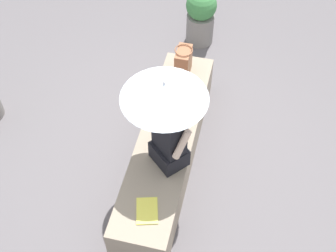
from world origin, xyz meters
TOP-DOWN VIEW (x-y plane):
  - ground_plane at (0.00, 0.00)m, footprint 14.00×14.00m
  - stone_bench at (0.00, 0.00)m, footprint 2.54×0.58m
  - person_seated at (-0.31, -0.10)m, footprint 0.46×0.48m
  - parasol at (-0.26, -0.04)m, footprint 0.79×0.79m
  - handbag_black at (0.35, 0.06)m, footprint 0.22×0.17m
  - tote_bag_canvas at (0.95, 0.03)m, footprint 0.28×0.21m
  - magazine at (-0.92, -0.03)m, footprint 0.32×0.27m
  - planter_near at (2.15, 0.04)m, footprint 0.42×0.42m

SIDE VIEW (x-z plane):
  - ground_plane at x=0.00m, z-range 0.00..0.00m
  - stone_bench at x=0.00m, z-range 0.00..0.49m
  - planter_near at x=2.15m, z-range 0.02..0.84m
  - magazine at x=-0.92m, z-range 0.49..0.50m
  - handbag_black at x=0.35m, z-range 0.49..0.80m
  - tote_bag_canvas at x=0.95m, z-range 0.49..0.86m
  - person_seated at x=-0.31m, z-range 0.43..1.33m
  - parasol at x=-0.26m, z-range 0.91..2.00m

